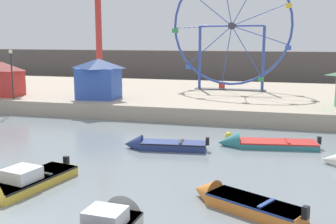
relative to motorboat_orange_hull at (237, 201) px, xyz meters
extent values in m
cube|color=tan|center=(-8.31, 25.15, 0.31)|extent=(110.00, 20.71, 1.16)
cube|color=#564C47|center=(-8.31, 48.40, 1.93)|extent=(140.00, 3.00, 4.40)
cone|color=silver|center=(-3.69, -1.85, -0.02)|extent=(1.52, 1.06, 1.46)
cube|color=silver|center=(-3.80, -3.63, 0.49)|extent=(1.29, 1.13, 0.51)
cube|color=orange|center=(0.70, -0.37, -0.02)|extent=(3.81, 2.79, 0.49)
cube|color=navy|center=(0.70, -0.37, 0.18)|extent=(3.79, 2.79, 0.08)
cone|color=orange|center=(-1.35, 0.71, -0.02)|extent=(1.43, 1.50, 1.16)
cube|color=black|center=(2.41, -1.26, 0.33)|extent=(0.29, 0.31, 0.44)
cube|color=navy|center=(1.10, -0.58, 0.25)|extent=(0.63, 1.00, 0.06)
cube|color=teal|center=(1.42, 9.54, -0.08)|extent=(4.69, 2.16, 0.38)
cube|color=#B2231E|center=(1.42, 9.54, 0.07)|extent=(4.65, 2.17, 0.08)
cone|color=teal|center=(-1.41, 9.12, -0.08)|extent=(1.44, 1.61, 1.45)
cube|color=black|center=(3.76, 9.88, 0.22)|extent=(0.23, 0.27, 0.44)
cube|color=#B2231E|center=(1.98, 9.62, 0.14)|extent=(0.34, 1.30, 0.06)
cone|color=silver|center=(4.21, 6.77, -0.07)|extent=(1.56, 1.57, 1.25)
cube|color=navy|center=(-4.40, 7.44, -0.04)|extent=(3.86, 1.66, 0.46)
cube|color=black|center=(-4.40, 7.44, 0.15)|extent=(3.83, 1.68, 0.08)
cone|color=navy|center=(-6.75, 7.16, -0.04)|extent=(1.16, 1.28, 1.17)
cube|color=black|center=(-2.44, 7.67, 0.30)|extent=(0.23, 0.26, 0.44)
cube|color=black|center=(-3.93, 7.50, 0.22)|extent=(0.28, 1.05, 0.06)
cube|color=gold|center=(-8.86, 0.04, -0.05)|extent=(2.44, 4.54, 0.43)
cube|color=black|center=(-8.86, 0.04, 0.12)|extent=(2.45, 4.51, 0.08)
cube|color=black|center=(-8.39, 2.24, 0.27)|extent=(0.28, 0.25, 0.44)
cube|color=silver|center=(-8.97, -0.49, 0.43)|extent=(1.50, 1.53, 0.54)
cube|color=black|center=(-8.75, 0.57, 0.19)|extent=(1.34, 0.44, 0.06)
torus|color=#334CA8|center=(-3.42, 26.95, 7.24)|extent=(11.74, 0.24, 11.74)
cylinder|color=#38383D|center=(-3.42, 26.95, 7.24)|extent=(0.70, 0.50, 0.70)
cylinder|color=#334CA8|center=(-3.84, 26.95, 4.40)|extent=(0.92, 0.08, 5.70)
cube|color=red|center=(-4.26, 26.95, 1.28)|extent=(0.56, 0.48, 0.44)
cylinder|color=#334CA8|center=(-1.92, 26.95, 4.79)|extent=(3.08, 0.08, 4.94)
cube|color=#33934C|center=(-0.41, 26.95, 2.06)|extent=(0.56, 0.48, 0.44)
cylinder|color=#334CA8|center=(-0.70, 26.95, 6.33)|extent=(5.48, 0.08, 1.89)
cube|color=#3356B7|center=(2.03, 26.95, 5.15)|extent=(0.56, 0.48, 0.44)
cylinder|color=#334CA8|center=(-0.75, 26.95, 8.30)|extent=(5.38, 0.08, 2.19)
cube|color=yellow|center=(1.92, 26.95, 9.08)|extent=(0.56, 0.48, 0.44)
cylinder|color=#334CA8|center=(-5.67, 26.95, 9.03)|extent=(4.55, 0.08, 3.64)
cylinder|color=#334CA8|center=(-6.30, 26.95, 7.16)|extent=(5.75, 0.08, 0.24)
cube|color=#33934C|center=(-9.17, 26.95, 6.80)|extent=(0.56, 0.48, 0.44)
cylinder|color=#334CA8|center=(-5.57, 26.95, 5.33)|extent=(4.35, 0.08, 3.88)
cube|color=#3356B7|center=(-7.72, 26.95, 3.15)|extent=(0.56, 0.48, 0.44)
cylinder|color=#334CA8|center=(-6.58, 26.95, 4.07)|extent=(0.28, 0.28, 6.35)
cylinder|color=#334CA8|center=(-0.26, 26.95, 4.07)|extent=(0.28, 0.28, 6.35)
cylinder|color=#334CA8|center=(-3.42, 26.95, 7.24)|extent=(6.32, 0.18, 0.18)
cube|color=#4C4C51|center=(-3.42, 26.95, 0.93)|extent=(7.12, 1.20, 0.08)
cylinder|color=#BC332D|center=(-18.38, 28.57, 7.74)|extent=(0.70, 0.70, 13.70)
cube|color=#4C4C51|center=(-18.38, 28.57, 1.01)|extent=(2.80, 2.80, 0.24)
cube|color=red|center=(-22.77, 17.19, 2.05)|extent=(3.28, 2.64, 2.32)
pyramid|color=maroon|center=(-22.77, 17.19, 3.59)|extent=(3.61, 2.91, 0.80)
cube|color=#3356B7|center=(-13.74, 18.01, 2.22)|extent=(3.50, 3.28, 2.65)
pyramid|color=navy|center=(-13.74, 18.01, 3.93)|extent=(3.85, 3.61, 0.80)
cylinder|color=#2D2D33|center=(-20.67, 15.66, 2.84)|extent=(0.12, 0.12, 3.90)
sphere|color=#F2EACC|center=(-20.67, 15.66, 4.93)|extent=(0.32, 0.32, 0.32)
sphere|color=yellow|center=(-1.62, 10.89, -0.05)|extent=(0.44, 0.44, 0.44)
camera|label=1|loc=(1.35, -15.16, 6.12)|focal=44.59mm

